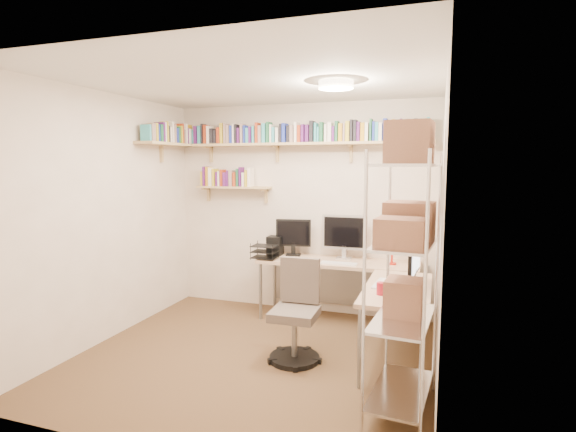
% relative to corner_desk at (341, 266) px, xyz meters
% --- Properties ---
extents(ground, '(3.20, 3.20, 0.00)m').
position_rel_corner_desk_xyz_m(ground, '(-0.60, -0.98, -0.69)').
color(ground, '#4B3220').
rests_on(ground, ground).
extents(room_shell, '(3.24, 3.04, 2.52)m').
position_rel_corner_desk_xyz_m(room_shell, '(-0.60, -0.98, 0.86)').
color(room_shell, beige).
rests_on(room_shell, ground).
extents(wall_shelves, '(3.12, 1.09, 0.80)m').
position_rel_corner_desk_xyz_m(wall_shelves, '(-1.00, 0.32, 1.34)').
color(wall_shelves, tan).
rests_on(wall_shelves, ground).
extents(corner_desk, '(1.99, 1.82, 1.21)m').
position_rel_corner_desk_xyz_m(corner_desk, '(0.00, 0.00, 0.00)').
color(corner_desk, '#DDB78F').
rests_on(corner_desk, ground).
extents(office_chair, '(0.48, 0.49, 0.92)m').
position_rel_corner_desk_xyz_m(office_chair, '(-0.23, -0.88, -0.30)').
color(office_chair, black).
rests_on(office_chair, ground).
extents(wire_rack, '(0.47, 0.84, 2.08)m').
position_rel_corner_desk_xyz_m(wire_rack, '(0.76, -1.43, 0.64)').
color(wire_rack, silver).
rests_on(wire_rack, ground).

